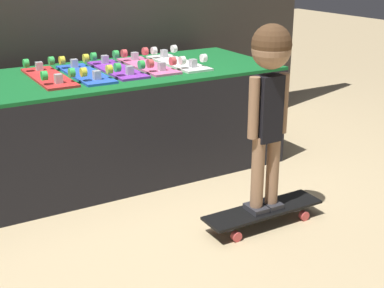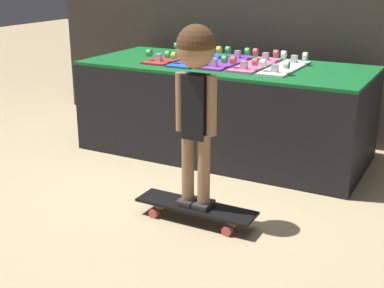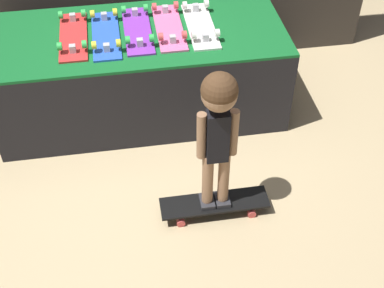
{
  "view_description": "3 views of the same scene",
  "coord_description": "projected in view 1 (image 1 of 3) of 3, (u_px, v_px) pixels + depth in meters",
  "views": [
    {
      "loc": [
        -1.25,
        -2.58,
        1.36
      ],
      "look_at": [
        0.13,
        -0.21,
        0.37
      ],
      "focal_mm": 50.0,
      "sensor_mm": 36.0,
      "label": 1
    },
    {
      "loc": [
        1.55,
        -2.91,
        1.31
      ],
      "look_at": [
        0.18,
        -0.34,
        0.34
      ],
      "focal_mm": 50.0,
      "sensor_mm": 36.0,
      "label": 2
    },
    {
      "loc": [
        -0.14,
        -2.68,
        2.59
      ],
      "look_at": [
        0.24,
        -0.35,
        0.36
      ],
      "focal_mm": 50.0,
      "sensor_mm": 36.0,
      "label": 3
    }
  ],
  "objects": [
    {
      "name": "ground_plane",
      "position": [
        156.0,
        196.0,
        3.16
      ],
      "size": [
        16.0,
        16.0,
        0.0
      ],
      "primitive_type": "plane",
      "color": "tan"
    },
    {
      "name": "display_rack",
      "position": [
        120.0,
        121.0,
        3.44
      ],
      "size": [
        2.01,
        0.87,
        0.66
      ],
      "color": "black",
      "rests_on": "ground_plane"
    },
    {
      "name": "skateboard_red_on_rack",
      "position": [
        49.0,
        75.0,
        3.13
      ],
      "size": [
        0.18,
        0.6,
        0.09
      ],
      "color": "red",
      "rests_on": "display_rack"
    },
    {
      "name": "skateboard_blue_on_rack",
      "position": [
        85.0,
        72.0,
        3.21
      ],
      "size": [
        0.18,
        0.6,
        0.09
      ],
      "color": "blue",
      "rests_on": "display_rack"
    },
    {
      "name": "skateboard_purple_on_rack",
      "position": [
        117.0,
        68.0,
        3.34
      ],
      "size": [
        0.18,
        0.6,
        0.09
      ],
      "color": "purple",
      "rests_on": "display_rack"
    },
    {
      "name": "skateboard_pink_on_rack",
      "position": [
        148.0,
        64.0,
        3.44
      ],
      "size": [
        0.18,
        0.6,
        0.09
      ],
      "color": "pink",
      "rests_on": "display_rack"
    },
    {
      "name": "skateboard_white_on_rack",
      "position": [
        178.0,
        61.0,
        3.54
      ],
      "size": [
        0.18,
        0.6,
        0.09
      ],
      "color": "white",
      "rests_on": "display_rack"
    },
    {
      "name": "skateboard_on_floor",
      "position": [
        263.0,
        212.0,
        2.81
      ],
      "size": [
        0.67,
        0.18,
        0.09
      ],
      "color": "black",
      "rests_on": "ground_plane"
    },
    {
      "name": "child",
      "position": [
        270.0,
        84.0,
        2.57
      ],
      "size": [
        0.23,
        0.19,
        0.96
      ],
      "rotation": [
        0.0,
        0.0,
        -0.01
      ],
      "color": "#2D2D33",
      "rests_on": "skateboard_on_floor"
    }
  ]
}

